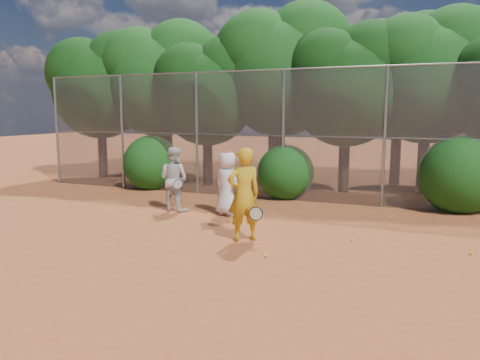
% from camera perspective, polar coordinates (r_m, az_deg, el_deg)
% --- Properties ---
extents(ground, '(80.00, 80.00, 0.00)m').
position_cam_1_polar(ground, '(8.95, -0.19, -9.54)').
color(ground, '#A44D25').
rests_on(ground, ground).
extents(fence_back, '(20.05, 0.09, 4.03)m').
position_cam_1_polar(fence_back, '(14.28, 8.70, 5.49)').
color(fence_back, gray).
rests_on(fence_back, ground).
extents(tree_0, '(4.38, 3.81, 6.00)m').
position_cam_1_polar(tree_0, '(20.39, -16.54, 11.38)').
color(tree_0, black).
rests_on(tree_0, ground).
extents(tree_1, '(4.64, 4.03, 6.35)m').
position_cam_1_polar(tree_1, '(19.37, -9.70, 12.47)').
color(tree_1, black).
rests_on(tree_1, ground).
extents(tree_2, '(3.99, 3.47, 5.47)m').
position_cam_1_polar(tree_2, '(17.51, -3.85, 11.11)').
color(tree_2, black).
rests_on(tree_2, ground).
extents(tree_3, '(4.89, 4.26, 6.70)m').
position_cam_1_polar(tree_3, '(17.57, 5.22, 13.74)').
color(tree_3, black).
rests_on(tree_3, ground).
extents(tree_4, '(4.19, 3.64, 5.73)m').
position_cam_1_polar(tree_4, '(16.35, 13.08, 11.71)').
color(tree_4, black).
rests_on(tree_4, ground).
extents(tree_5, '(4.51, 3.92, 6.17)m').
position_cam_1_polar(tree_5, '(16.95, 22.15, 12.18)').
color(tree_5, black).
rests_on(tree_5, ground).
extents(tree_9, '(4.83, 4.20, 6.62)m').
position_cam_1_polar(tree_9, '(21.86, -8.70, 12.47)').
color(tree_9, black).
rests_on(tree_9, ground).
extents(tree_10, '(5.15, 4.48, 7.06)m').
position_cam_1_polar(tree_10, '(19.98, 4.35, 13.77)').
color(tree_10, black).
rests_on(tree_10, ground).
extents(tree_11, '(4.64, 4.03, 6.35)m').
position_cam_1_polar(tree_11, '(18.59, 19.07, 12.31)').
color(tree_11, black).
rests_on(tree_11, ground).
extents(bush_0, '(2.00, 2.00, 2.00)m').
position_cam_1_polar(bush_0, '(17.02, -10.75, 2.34)').
color(bush_0, '#104010').
rests_on(bush_0, ground).
extents(bush_1, '(1.80, 1.80, 1.80)m').
position_cam_1_polar(bush_1, '(14.90, 5.58, 1.22)').
color(bush_1, '#104010').
rests_on(bush_1, ground).
extents(bush_2, '(2.20, 2.20, 2.20)m').
position_cam_1_polar(bush_2, '(14.27, 25.18, 0.94)').
color(bush_2, '#104010').
rests_on(bush_2, ground).
extents(player_yellow, '(0.93, 0.84, 2.00)m').
position_cam_1_polar(player_yellow, '(9.95, 0.47, -1.78)').
color(player_yellow, gold).
rests_on(player_yellow, ground).
extents(player_teen, '(0.98, 0.82, 1.73)m').
position_cam_1_polar(player_teen, '(12.39, -1.57, -0.39)').
color(player_teen, white).
rests_on(player_teen, ground).
extents(player_white, '(0.94, 0.79, 1.78)m').
position_cam_1_polar(player_white, '(13.08, -8.07, 0.12)').
color(player_white, silver).
rests_on(player_white, ground).
extents(ball_0, '(0.07, 0.07, 0.07)m').
position_cam_1_polar(ball_0, '(10.33, 13.47, -7.12)').
color(ball_0, '#CCD927').
rests_on(ball_0, ground).
extents(ball_1, '(0.07, 0.07, 0.07)m').
position_cam_1_polar(ball_1, '(10.16, 26.34, -8.04)').
color(ball_1, '#CCD927').
rests_on(ball_1, ground).
extents(ball_2, '(0.07, 0.07, 0.07)m').
position_cam_1_polar(ball_2, '(9.02, 3.13, -9.18)').
color(ball_2, '#CCD927').
rests_on(ball_2, ground).
extents(ball_4, '(0.07, 0.07, 0.07)m').
position_cam_1_polar(ball_4, '(12.75, 17.85, -4.33)').
color(ball_4, '#CCD927').
rests_on(ball_4, ground).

